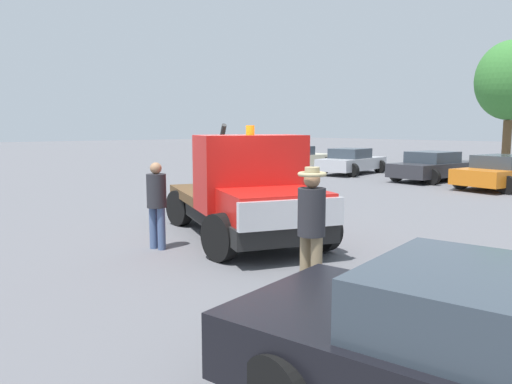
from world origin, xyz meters
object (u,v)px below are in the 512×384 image
at_px(parked_car_cream, 296,158).
at_px(parked_car_silver, 351,162).
at_px(tow_truck, 246,196).
at_px(person_near_truck, 311,220).
at_px(tree_right, 511,81).
at_px(parked_car_charcoal, 434,167).
at_px(parked_car_orange, 506,172).
at_px(person_at_hood, 157,199).

xyz_separation_m(parked_car_cream, parked_car_silver, (4.13, -0.02, -0.00)).
relative_size(tow_truck, person_near_truck, 3.11).
relative_size(person_near_truck, parked_car_silver, 0.40).
height_order(person_near_truck, parked_car_cream, person_near_truck).
bearing_deg(person_near_truck, tree_right, 17.64).
height_order(parked_car_cream, parked_car_charcoal, same).
height_order(tow_truck, tree_right, tree_right).
bearing_deg(parked_car_silver, person_near_truck, -152.69).
bearing_deg(parked_car_charcoal, tree_right, 15.12).
bearing_deg(tree_right, parked_car_orange, -66.85).
relative_size(tow_truck, parked_car_silver, 1.26).
height_order(person_near_truck, parked_car_charcoal, person_near_truck).
distance_m(tow_truck, tree_right, 30.48).
relative_size(tow_truck, tree_right, 0.69).
height_order(tow_truck, person_near_truck, tow_truck).
relative_size(parked_car_cream, parked_car_silver, 1.01).
xyz_separation_m(parked_car_silver, parked_car_charcoal, (4.58, 0.22, 0.00)).
bearing_deg(parked_car_cream, parked_car_silver, -88.40).
xyz_separation_m(person_near_truck, person_at_hood, (-3.87, -0.34, -0.09)).
bearing_deg(parked_car_cream, parked_car_charcoal, -86.77).
bearing_deg(parked_car_orange, tow_truck, -172.50).
distance_m(parked_car_silver, tree_right, 16.26).
height_order(person_near_truck, tree_right, tree_right).
bearing_deg(tree_right, parked_car_silver, -94.49).
bearing_deg(parked_car_orange, parked_car_cream, 94.37).
distance_m(person_at_hood, parked_car_charcoal, 16.28).
xyz_separation_m(parked_car_silver, parked_car_orange, (7.96, -0.34, 0.00)).
bearing_deg(tree_right, person_near_truck, -71.26).
height_order(tow_truck, parked_car_silver, tow_truck).
distance_m(tow_truck, parked_car_cream, 18.62).
bearing_deg(tow_truck, person_near_truck, -4.77).
relative_size(parked_car_charcoal, parked_car_orange, 0.98).
xyz_separation_m(person_at_hood, tree_right, (-6.59, 31.18, 4.59)).
bearing_deg(person_near_truck, parked_car_silver, 36.08).
xyz_separation_m(tow_truck, person_near_truck, (3.38, -1.55, 0.14)).
height_order(person_at_hood, parked_car_orange, person_at_hood).
bearing_deg(parked_car_silver, tree_right, -14.35).
bearing_deg(parked_car_cream, parked_car_orange, -89.79).
distance_m(parked_car_silver, parked_car_orange, 7.97).
xyz_separation_m(person_at_hood, parked_car_cream, (-11.93, 15.76, -0.36)).
relative_size(parked_car_orange, tree_right, 0.59).
height_order(tow_truck, parked_car_orange, tow_truck).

